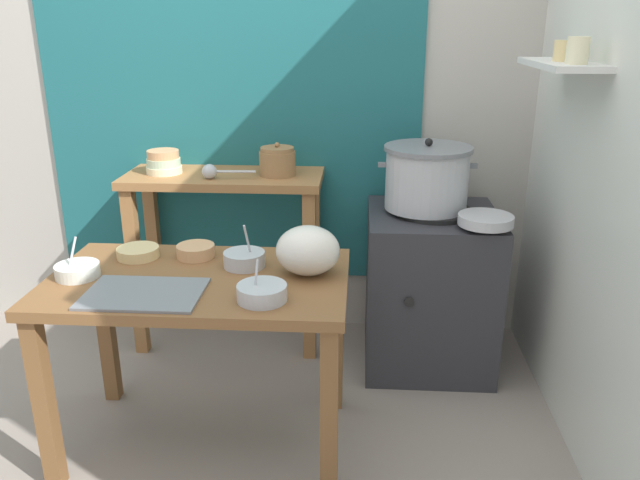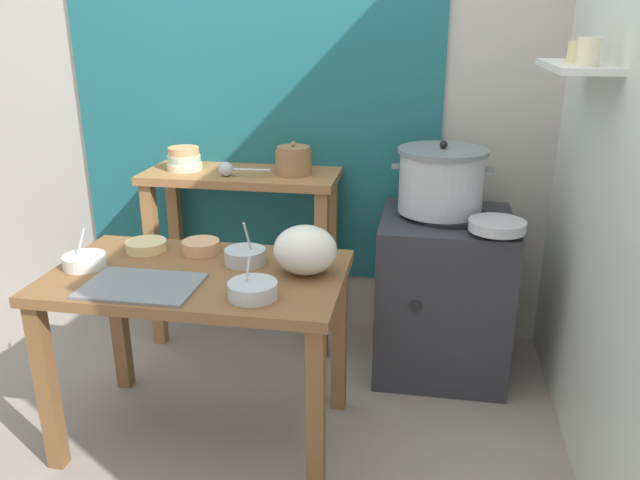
{
  "view_description": "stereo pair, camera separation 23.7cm",
  "coord_description": "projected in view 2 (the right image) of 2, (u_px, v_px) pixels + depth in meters",
  "views": [
    {
      "loc": [
        0.5,
        -2.1,
        1.61
      ],
      "look_at": [
        0.35,
        0.13,
        0.82
      ],
      "focal_mm": 35.06,
      "sensor_mm": 36.0,
      "label": 1
    },
    {
      "loc": [
        0.74,
        -2.07,
        1.61
      ],
      "look_at": [
        0.35,
        0.13,
        0.82
      ],
      "focal_mm": 35.06,
      "sensor_mm": 36.0,
      "label": 2
    }
  ],
  "objects": [
    {
      "name": "ground_plane",
      "position": [
        230.0,
        432.0,
        2.58
      ],
      "size": [
        9.0,
        9.0,
        0.0
      ],
      "primitive_type": "plane",
      "color": "gray"
    },
    {
      "name": "wall_back",
      "position": [
        300.0,
        84.0,
        3.15
      ],
      "size": [
        4.4,
        0.12,
        2.6
      ],
      "color": "#B2ADA3",
      "rests_on": "ground"
    },
    {
      "name": "wall_right",
      "position": [
        629.0,
        117.0,
        2.1
      ],
      "size": [
        0.3,
        3.2,
        2.6
      ],
      "color": "silver",
      "rests_on": "ground"
    },
    {
      "name": "prep_table",
      "position": [
        199.0,
        299.0,
        2.37
      ],
      "size": [
        1.1,
        0.66,
        0.72
      ],
      "color": "brown",
      "rests_on": "ground"
    },
    {
      "name": "back_shelf_table",
      "position": [
        243.0,
        215.0,
        3.15
      ],
      "size": [
        0.96,
        0.4,
        0.9
      ],
      "color": "#9E6B3D",
      "rests_on": "ground"
    },
    {
      "name": "stove_block",
      "position": [
        442.0,
        293.0,
        2.96
      ],
      "size": [
        0.6,
        0.61,
        0.78
      ],
      "color": "#2D2D33",
      "rests_on": "ground"
    },
    {
      "name": "steamer_pot",
      "position": [
        441.0,
        180.0,
        2.81
      ],
      "size": [
        0.45,
        0.4,
        0.33
      ],
      "color": "#B7BABF",
      "rests_on": "stove_block"
    },
    {
      "name": "clay_pot",
      "position": [
        294.0,
        161.0,
        3.01
      ],
      "size": [
        0.17,
        0.17,
        0.16
      ],
      "color": "olive",
      "rests_on": "back_shelf_table"
    },
    {
      "name": "bowl_stack_enamel",
      "position": [
        184.0,
        159.0,
        3.11
      ],
      "size": [
        0.17,
        0.17,
        0.11
      ],
      "color": "beige",
      "rests_on": "back_shelf_table"
    },
    {
      "name": "ladle",
      "position": [
        228.0,
        169.0,
        2.98
      ],
      "size": [
        0.25,
        0.07,
        0.07
      ],
      "color": "#B7BABF",
      "rests_on": "back_shelf_table"
    },
    {
      "name": "serving_tray",
      "position": [
        141.0,
        286.0,
        2.2
      ],
      "size": [
        0.4,
        0.28,
        0.01
      ],
      "primitive_type": "cube",
      "color": "slate",
      "rests_on": "prep_table"
    },
    {
      "name": "plastic_bag",
      "position": [
        305.0,
        250.0,
        2.29
      ],
      "size": [
        0.24,
        0.21,
        0.18
      ],
      "primitive_type": "ellipsoid",
      "color": "silver",
      "rests_on": "prep_table"
    },
    {
      "name": "wide_pan",
      "position": [
        497.0,
        226.0,
        2.59
      ],
      "size": [
        0.24,
        0.24,
        0.04
      ],
      "primitive_type": "cylinder",
      "color": "#B7BABF",
      "rests_on": "stove_block"
    },
    {
      "name": "prep_bowl_0",
      "position": [
        201.0,
        246.0,
        2.52
      ],
      "size": [
        0.15,
        0.15,
        0.05
      ],
      "color": "tan",
      "rests_on": "prep_table"
    },
    {
      "name": "prep_bowl_1",
      "position": [
        84.0,
        260.0,
        2.37
      ],
      "size": [
        0.16,
        0.16,
        0.14
      ],
      "color": "silver",
      "rests_on": "prep_table"
    },
    {
      "name": "prep_bowl_2",
      "position": [
        253.0,
        289.0,
        2.11
      ],
      "size": [
        0.17,
        0.17,
        0.14
      ],
      "color": "#B7BABF",
      "rests_on": "prep_table"
    },
    {
      "name": "prep_bowl_3",
      "position": [
        245.0,
        256.0,
        2.4
      ],
      "size": [
        0.16,
        0.16,
        0.18
      ],
      "color": "#B7BABF",
      "rests_on": "prep_table"
    },
    {
      "name": "prep_bowl_4",
      "position": [
        146.0,
        245.0,
        2.54
      ],
      "size": [
        0.16,
        0.16,
        0.04
      ],
      "color": "#E5C684",
      "rests_on": "prep_table"
    }
  ]
}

